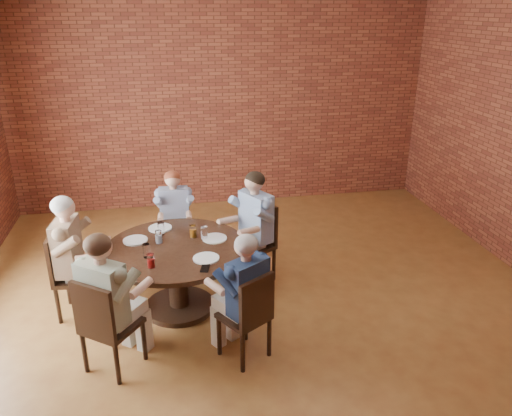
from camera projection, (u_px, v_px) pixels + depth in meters
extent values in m
plane|color=#9B6830|center=(268.00, 321.00, 5.22)|extent=(7.00, 7.00, 0.00)
plane|color=brown|center=(223.00, 100.00, 7.76)|extent=(7.00, 0.00, 7.00)
cylinder|color=black|center=(180.00, 306.00, 5.43)|extent=(0.74, 0.74, 0.06)
cylinder|color=black|center=(178.00, 280.00, 5.31)|extent=(0.21, 0.21, 0.64)
cylinder|color=#341F13|center=(176.00, 249.00, 5.17)|extent=(1.48, 1.48, 0.05)
cube|color=black|center=(252.00, 246.00, 5.88)|extent=(0.58, 0.58, 0.04)
cube|color=black|center=(265.00, 222.00, 5.89)|extent=(0.24, 0.40, 0.49)
cylinder|color=black|center=(231.00, 262.00, 5.98)|extent=(0.04, 0.04, 0.41)
cylinder|color=black|center=(250.00, 274.00, 5.72)|extent=(0.04, 0.04, 0.41)
cylinder|color=black|center=(254.00, 253.00, 6.20)|extent=(0.04, 0.04, 0.41)
cylinder|color=black|center=(274.00, 264.00, 5.94)|extent=(0.04, 0.04, 0.41)
cube|color=black|center=(176.00, 232.00, 6.25)|extent=(0.38, 0.38, 0.04)
cube|color=black|center=(175.00, 210.00, 6.31)|extent=(0.37, 0.05, 0.42)
cylinder|color=black|center=(165.00, 255.00, 6.16)|extent=(0.04, 0.04, 0.41)
cylinder|color=black|center=(190.00, 253.00, 6.21)|extent=(0.04, 0.04, 0.41)
cylinder|color=black|center=(165.00, 244.00, 6.45)|extent=(0.04, 0.04, 0.41)
cylinder|color=black|center=(189.00, 242.00, 6.50)|extent=(0.04, 0.04, 0.41)
cube|color=black|center=(78.00, 277.00, 5.21)|extent=(0.47, 0.47, 0.04)
cube|color=black|center=(55.00, 255.00, 5.10)|extent=(0.09, 0.43, 0.48)
cylinder|color=black|center=(94.00, 304.00, 5.14)|extent=(0.04, 0.04, 0.41)
cylinder|color=black|center=(102.00, 286.00, 5.48)|extent=(0.04, 0.04, 0.41)
cylinder|color=black|center=(58.00, 306.00, 5.12)|extent=(0.04, 0.04, 0.41)
cylinder|color=black|center=(68.00, 287.00, 5.45)|extent=(0.04, 0.04, 0.41)
cube|color=black|center=(112.00, 326.00, 4.42)|extent=(0.60, 0.60, 0.04)
cube|color=black|center=(93.00, 312.00, 4.16)|extent=(0.37, 0.29, 0.49)
cylinder|color=black|center=(144.00, 341.00, 4.59)|extent=(0.04, 0.04, 0.41)
cylinder|color=black|center=(113.00, 330.00, 4.74)|extent=(0.04, 0.04, 0.41)
cylinder|color=black|center=(117.00, 365.00, 4.28)|extent=(0.04, 0.04, 0.41)
cylinder|color=black|center=(85.00, 353.00, 4.43)|extent=(0.04, 0.04, 0.41)
cube|color=black|center=(244.00, 316.00, 4.56)|extent=(0.54, 0.54, 0.04)
cube|color=black|center=(257.00, 301.00, 4.35)|extent=(0.35, 0.24, 0.45)
cylinder|color=black|center=(246.00, 322.00, 4.86)|extent=(0.04, 0.04, 0.41)
cylinder|color=black|center=(219.00, 336.00, 4.65)|extent=(0.04, 0.04, 0.41)
cylinder|color=black|center=(269.00, 337.00, 4.64)|extent=(0.04, 0.04, 0.41)
cylinder|color=black|center=(243.00, 353.00, 4.43)|extent=(0.04, 0.04, 0.41)
cylinder|color=white|center=(215.00, 238.00, 5.32)|extent=(0.26, 0.26, 0.01)
cylinder|color=white|center=(160.00, 228.00, 5.57)|extent=(0.26, 0.26, 0.01)
cylinder|color=white|center=(135.00, 240.00, 5.28)|extent=(0.26, 0.26, 0.01)
cylinder|color=white|center=(206.00, 258.00, 4.90)|extent=(0.26, 0.26, 0.01)
cylinder|color=white|center=(204.00, 233.00, 5.30)|extent=(0.07, 0.07, 0.14)
cylinder|color=white|center=(193.00, 231.00, 5.34)|extent=(0.07, 0.07, 0.14)
cylinder|color=white|center=(161.00, 229.00, 5.40)|extent=(0.07, 0.07, 0.14)
cylinder|color=white|center=(159.00, 237.00, 5.21)|extent=(0.07, 0.07, 0.14)
cylinder|color=white|center=(146.00, 251.00, 4.92)|extent=(0.07, 0.07, 0.14)
cylinder|color=white|center=(151.00, 261.00, 4.72)|extent=(0.07, 0.07, 0.14)
cube|color=black|center=(205.00, 268.00, 4.73)|extent=(0.11, 0.17, 0.01)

